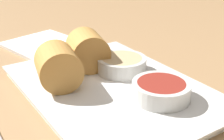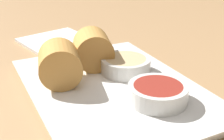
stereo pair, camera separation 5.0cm
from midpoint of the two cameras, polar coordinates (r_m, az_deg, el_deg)
table_surface at (r=44.21cm, az=3.17°, el=-6.87°), size 180.00×140.00×2.00cm
serving_plate at (r=44.97cm, az=3.19°, el=-3.72°), size 31.14×22.50×1.50cm
roll_front_left at (r=44.74cm, az=-6.46°, el=1.29°), size 7.64×7.24×5.97cm
roll_front_right at (r=49.99cm, az=-0.71°, el=3.96°), size 7.69×7.35×5.97cm
dipping_bowl_near at (r=48.41cm, az=5.45°, el=0.94°), size 7.72×7.72×2.30cm
dipping_bowl_far at (r=40.80cm, az=11.88°, el=-4.18°), size 7.72×7.72×2.30cm
napkin at (r=65.62cm, az=-7.29°, el=4.91°), size 18.11×16.35×0.60cm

